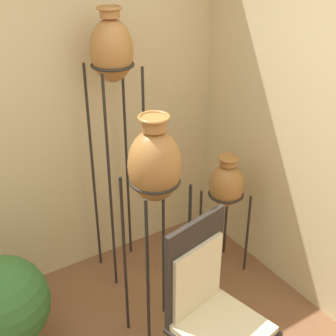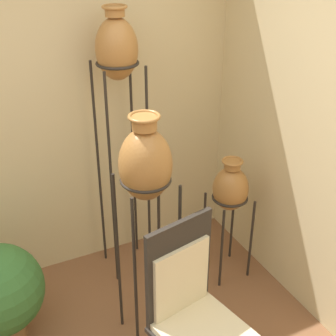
{
  "view_description": "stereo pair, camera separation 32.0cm",
  "coord_description": "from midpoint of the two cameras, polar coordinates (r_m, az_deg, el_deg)",
  "views": [
    {
      "loc": [
        -0.7,
        -1.4,
        2.57
      ],
      "look_at": [
        0.81,
        0.98,
        1.06
      ],
      "focal_mm": 50.0,
      "sensor_mm": 36.0,
      "label": 1
    },
    {
      "loc": [
        -0.43,
        -1.55,
        2.57
      ],
      "look_at": [
        0.81,
        0.98,
        1.06
      ],
      "focal_mm": 50.0,
      "sensor_mm": 36.0,
      "label": 2
    }
  ],
  "objects": [
    {
      "name": "wall_back",
      "position": [
        3.41,
        -20.9,
        5.33
      ],
      "size": [
        7.26,
        0.06,
        2.7
      ],
      "color": "beige",
      "rests_on": "ground_plane"
    },
    {
      "name": "vase_stand_tall",
      "position": [
        3.2,
        -9.75,
        12.86
      ],
      "size": [
        0.31,
        0.31,
        2.08
      ],
      "color": "#28231E",
      "rests_on": "ground_plane"
    },
    {
      "name": "vase_stand_medium",
      "position": [
        2.67,
        -5.06,
        -0.19
      ],
      "size": [
        0.32,
        0.32,
        1.63
      ],
      "color": "#28231E",
      "rests_on": "ground_plane"
    },
    {
      "name": "vase_stand_short",
      "position": [
        3.55,
        4.6,
        -2.31
      ],
      "size": [
        0.29,
        0.29,
        1.02
      ],
      "color": "#28231E",
      "rests_on": "ground_plane"
    },
    {
      "name": "chair",
      "position": [
        2.73,
        1.76,
        -16.54
      ],
      "size": [
        0.56,
        0.57,
        1.16
      ],
      "rotation": [
        0.0,
        0.0,
        0.21
      ],
      "color": "#28231E",
      "rests_on": "ground_plane"
    },
    {
      "name": "potted_plant",
      "position": [
        3.29,
        -22.33,
        -15.43
      ],
      "size": [
        0.61,
        0.61,
        0.74
      ],
      "color": "olive",
      "rests_on": "ground_plane"
    }
  ]
}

